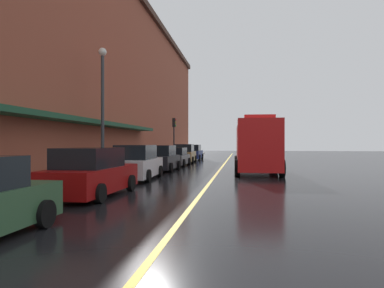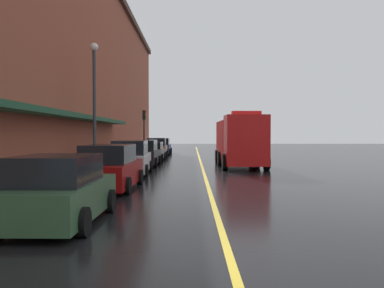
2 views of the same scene
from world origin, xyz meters
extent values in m
plane|color=black|center=(0.00, 25.00, 0.00)|extent=(112.00, 112.00, 0.00)
cube|color=#ADA8A0|center=(-6.20, 25.00, 0.07)|extent=(2.40, 70.00, 0.15)
cube|color=gold|center=(0.00, 25.00, 0.00)|extent=(0.16, 70.00, 0.01)
cube|color=brown|center=(-13.50, 24.00, 7.55)|extent=(12.21, 64.00, 15.10)
cube|color=#19472D|center=(-6.85, 16.00, 3.10)|extent=(1.20, 22.40, 0.24)
cube|color=#2D5133|center=(-3.91, 2.93, 0.59)|extent=(1.94, 4.32, 0.82)
cube|color=black|center=(-3.91, 2.71, 1.33)|extent=(1.73, 2.39, 0.67)
cylinder|color=black|center=(-4.84, 4.27, 0.32)|extent=(0.23, 0.64, 0.64)
cylinder|color=black|center=(-2.94, 4.25, 0.32)|extent=(0.23, 0.64, 0.64)
cylinder|color=black|center=(-2.97, 1.58, 0.32)|extent=(0.23, 0.64, 0.64)
cube|color=maroon|center=(-3.90, 9.01, 0.61)|extent=(1.99, 4.82, 0.87)
cube|color=black|center=(-3.91, 8.77, 1.40)|extent=(1.75, 2.67, 0.71)
cylinder|color=black|center=(-4.82, 10.51, 0.32)|extent=(0.23, 0.64, 0.64)
cylinder|color=black|center=(-2.92, 10.47, 0.32)|extent=(0.23, 0.64, 0.64)
cylinder|color=black|center=(-4.89, 7.55, 0.32)|extent=(0.23, 0.64, 0.64)
cylinder|color=black|center=(-2.98, 7.51, 0.32)|extent=(0.23, 0.64, 0.64)
cube|color=silver|center=(-3.96, 14.83, 0.63)|extent=(1.96, 4.74, 0.91)
cube|color=black|center=(-3.95, 14.59, 1.45)|extent=(1.72, 2.62, 0.74)
cylinder|color=black|center=(-4.93, 16.26, 0.32)|extent=(0.24, 0.65, 0.64)
cylinder|color=black|center=(-3.08, 16.31, 0.32)|extent=(0.24, 0.65, 0.64)
cylinder|color=black|center=(-4.84, 13.35, 0.32)|extent=(0.24, 0.65, 0.64)
cylinder|color=black|center=(-3.00, 13.40, 0.32)|extent=(0.24, 0.65, 0.64)
cube|color=black|center=(-3.90, 20.50, 0.61)|extent=(1.79, 4.22, 0.87)
cube|color=black|center=(-3.90, 20.29, 1.41)|extent=(1.59, 2.33, 0.71)
cylinder|color=black|center=(-4.75, 21.81, 0.32)|extent=(0.23, 0.64, 0.64)
cylinder|color=black|center=(-3.00, 21.78, 0.32)|extent=(0.23, 0.64, 0.64)
cylinder|color=black|center=(-4.79, 19.21, 0.32)|extent=(0.23, 0.64, 0.64)
cylinder|color=black|center=(-3.04, 19.18, 0.32)|extent=(0.23, 0.64, 0.64)
cube|color=#595B60|center=(-3.86, 25.45, 0.55)|extent=(1.83, 4.15, 0.75)
cube|color=black|center=(-3.87, 25.25, 1.23)|extent=(1.61, 2.29, 0.61)
cylinder|color=black|center=(-4.72, 26.75, 0.32)|extent=(0.23, 0.64, 0.64)
cylinder|color=black|center=(-2.95, 26.71, 0.32)|extent=(0.23, 0.64, 0.64)
cylinder|color=black|center=(-4.77, 24.20, 0.32)|extent=(0.23, 0.64, 0.64)
cylinder|color=black|center=(-3.01, 24.16, 0.32)|extent=(0.23, 0.64, 0.64)
cube|color=#A5844C|center=(-3.93, 30.56, 0.62)|extent=(1.92, 4.55, 0.89)
cube|color=black|center=(-3.93, 30.34, 1.43)|extent=(1.68, 2.52, 0.73)
cylinder|color=black|center=(-4.88, 31.93, 0.32)|extent=(0.24, 0.65, 0.64)
cylinder|color=black|center=(-3.07, 31.99, 0.32)|extent=(0.24, 0.65, 0.64)
cylinder|color=black|center=(-4.80, 29.14, 0.32)|extent=(0.24, 0.65, 0.64)
cylinder|color=black|center=(-2.99, 29.19, 0.32)|extent=(0.24, 0.65, 0.64)
cube|color=navy|center=(-3.93, 36.38, 0.60)|extent=(1.83, 4.41, 0.85)
cube|color=black|center=(-3.93, 36.16, 1.37)|extent=(1.64, 2.43, 0.69)
cylinder|color=black|center=(-4.84, 37.75, 0.32)|extent=(0.22, 0.64, 0.64)
cylinder|color=black|center=(-3.01, 37.74, 0.32)|extent=(0.22, 0.64, 0.64)
cylinder|color=black|center=(-4.85, 35.02, 0.32)|extent=(0.22, 0.64, 0.64)
cylinder|color=black|center=(-3.01, 35.01, 0.32)|extent=(0.22, 0.64, 0.64)
cube|color=red|center=(2.55, 17.09, 1.80)|extent=(2.52, 2.20, 2.99)
cube|color=red|center=(2.47, 21.08, 1.68)|extent=(2.59, 5.28, 2.75)
cube|color=red|center=(2.55, 17.09, 3.41)|extent=(1.75, 0.63, 0.24)
cylinder|color=black|center=(3.81, 17.19, 0.50)|extent=(0.32, 1.01, 1.00)
cylinder|color=black|center=(1.29, 17.14, 0.50)|extent=(0.32, 1.01, 1.00)
cylinder|color=black|center=(3.74, 20.45, 0.50)|extent=(0.32, 1.01, 1.00)
cylinder|color=black|center=(1.23, 20.40, 0.50)|extent=(0.32, 1.01, 1.00)
cylinder|color=black|center=(3.70, 22.57, 0.50)|extent=(0.32, 1.01, 1.00)
cylinder|color=black|center=(1.19, 22.52, 0.50)|extent=(0.32, 1.01, 1.00)
cylinder|color=#4C4C51|center=(-5.35, 6.79, 0.68)|extent=(0.07, 0.07, 1.05)
cube|color=black|center=(-5.35, 6.79, 1.34)|extent=(0.14, 0.18, 0.28)
cylinder|color=#4C4C51|center=(-5.35, 24.30, 0.68)|extent=(0.07, 0.07, 1.05)
cube|color=black|center=(-5.35, 24.30, 1.34)|extent=(0.14, 0.18, 0.28)
cylinder|color=#4C4C51|center=(-5.35, 25.20, 0.68)|extent=(0.07, 0.07, 1.05)
cube|color=black|center=(-5.35, 25.20, 1.34)|extent=(0.14, 0.18, 0.28)
cylinder|color=#4C4C51|center=(-5.35, 17.29, 0.68)|extent=(0.07, 0.07, 1.05)
cube|color=black|center=(-5.35, 17.29, 1.34)|extent=(0.14, 0.18, 0.28)
cylinder|color=#33383D|center=(-5.95, 14.97, 3.40)|extent=(0.18, 0.18, 6.50)
sphere|color=white|center=(-5.95, 14.97, 6.87)|extent=(0.44, 0.44, 0.44)
cylinder|color=#232326|center=(-5.30, 32.06, 1.85)|extent=(0.14, 0.14, 3.40)
cube|color=black|center=(-5.30, 32.06, 4.00)|extent=(0.28, 0.36, 0.90)
sphere|color=red|center=(-5.14, 32.06, 4.30)|extent=(0.16, 0.16, 0.16)
sphere|color=gold|center=(-5.14, 32.06, 4.00)|extent=(0.16, 0.16, 0.16)
sphere|color=green|center=(-5.14, 32.06, 3.70)|extent=(0.16, 0.16, 0.16)
camera|label=1|loc=(1.49, -3.17, 1.94)|focal=32.76mm
camera|label=2|loc=(-0.66, -6.90, 2.19)|focal=37.76mm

